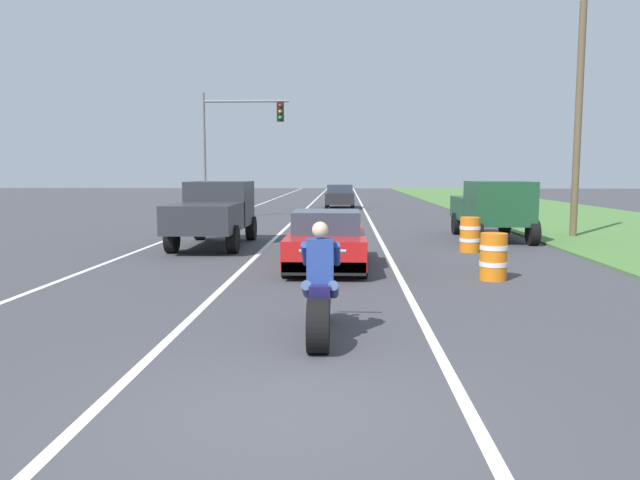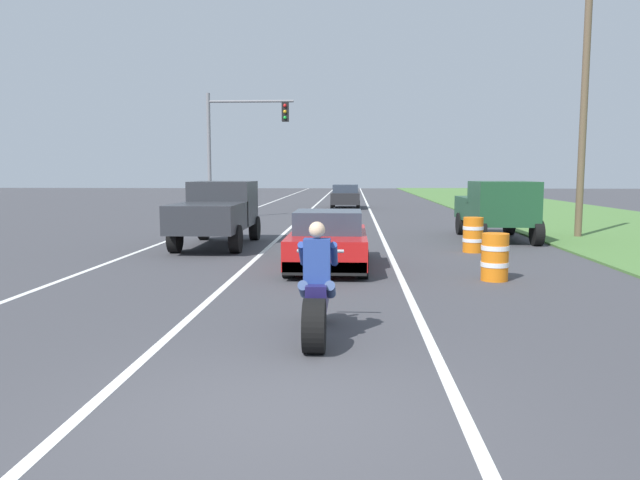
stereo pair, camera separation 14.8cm
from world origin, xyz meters
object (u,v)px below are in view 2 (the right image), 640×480
Objects in this scene: sports_car_red at (328,241)px; distant_car_far_ahead at (345,196)px; pickup_truck_right_shoulder_dark_green at (496,207)px; construction_barrel_nearest at (495,257)px; construction_barrel_mid at (473,235)px; traffic_light_mast_near at (235,136)px; pickup_truck_left_lane_dark_grey at (217,210)px; motorcycle_with_rider at (317,297)px.

distant_car_far_ahead is (0.13, 23.93, 0.14)m from sports_car_red.
pickup_truck_right_shoulder_dark_green is 4.80× the size of construction_barrel_nearest.
pickup_truck_right_shoulder_dark_green reaches higher than construction_barrel_nearest.
sports_car_red is 4.98m from construction_barrel_mid.
construction_barrel_mid is at bearing -51.86° from traffic_light_mast_near.
pickup_truck_right_shoulder_dark_green reaches higher than distant_car_far_ahead.
distant_car_far_ahead is at bearing 106.73° from pickup_truck_right_shoulder_dark_green.
construction_barrel_nearest is (8.62, -16.09, -3.46)m from traffic_light_mast_near.
distant_car_far_ahead is at bearing 89.70° from sports_car_red.
pickup_truck_left_lane_dark_grey is at bearing -82.06° from traffic_light_mast_near.
construction_barrel_mid is (3.91, 9.29, -0.09)m from motorcycle_with_rider.
pickup_truck_right_shoulder_dark_green is at bearing 76.87° from construction_barrel_nearest.
construction_barrel_nearest is (3.47, 4.73, -0.09)m from motorcycle_with_rider.
construction_barrel_nearest and construction_barrel_mid have the same top height.
distant_car_far_ahead is (-3.88, 20.98, 0.27)m from construction_barrel_mid.
construction_barrel_mid is (4.01, 2.94, -0.13)m from sports_car_red.
sports_car_red is 1.08× the size of distant_car_far_ahead.
motorcycle_with_rider is 0.46× the size of pickup_truck_right_shoulder_dark_green.
construction_barrel_mid is at bearing 84.54° from construction_barrel_nearest.
pickup_truck_right_shoulder_dark_green is (9.00, 2.31, 0.00)m from pickup_truck_left_lane_dark_grey.
pickup_truck_right_shoulder_dark_green is 18.40m from distant_car_far_ahead.
sports_car_red is at bearing -130.69° from pickup_truck_right_shoulder_dark_green.
sports_car_red is at bearing -70.79° from traffic_light_mast_near.
pickup_truck_left_lane_dark_grey is (-3.58, 4.00, 0.48)m from sports_car_red.
motorcycle_with_rider is 10.08m from construction_barrel_mid.
motorcycle_with_rider reaches higher than construction_barrel_nearest.
sports_car_red is 4.30× the size of construction_barrel_mid.
pickup_truck_right_shoulder_dark_green is 0.80× the size of traffic_light_mast_near.
traffic_light_mast_near is 18.58m from construction_barrel_nearest.
sports_car_red is 8.33m from pickup_truck_right_shoulder_dark_green.
sports_car_red is 5.39m from pickup_truck_left_lane_dark_grey.
construction_barrel_mid is at bearing 67.18° from motorcycle_with_rider.
pickup_truck_left_lane_dark_grey is at bearing 131.86° from sports_car_red.
distant_car_far_ahead is (3.71, 19.93, -0.33)m from pickup_truck_left_lane_dark_grey.
motorcycle_with_rider is 5.87m from construction_barrel_nearest.
construction_barrel_nearest is 4.58m from construction_barrel_mid.
pickup_truck_left_lane_dark_grey is at bearing -165.61° from pickup_truck_right_shoulder_dark_green.
construction_barrel_nearest is (-1.85, -7.93, -0.60)m from pickup_truck_right_shoulder_dark_green.
pickup_truck_right_shoulder_dark_green is at bearing 14.39° from pickup_truck_left_lane_dark_grey.
sports_car_red reaches higher than construction_barrel_mid.
sports_car_red is 0.72× the size of traffic_light_mast_near.
motorcycle_with_rider is at bearing -76.13° from traffic_light_mast_near.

